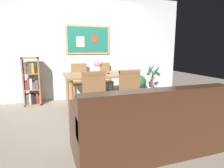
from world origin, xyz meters
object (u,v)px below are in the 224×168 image
Objects in this scene: potted_palm at (152,85)px; flower_vase at (98,65)px; dining_table at (99,78)px; tv_remote at (108,73)px; dining_chair_near_left at (93,93)px; potted_ivy at (140,84)px; dining_chair_near_right at (127,90)px; leather_couch at (147,127)px; bookshelf at (32,84)px; dining_chair_far_right at (103,78)px; dining_chair_far_left at (80,79)px.

flower_vase is at bearing -164.36° from potted_palm.
dining_table is 8.82× the size of tv_remote.
dining_table is 1.56× the size of dining_chair_near_left.
potted_palm is (0.23, -0.29, -0.00)m from potted_ivy.
leather_couch is at bearing -100.36° from dining_chair_near_right.
bookshelf reaches higher than dining_chair_near_left.
dining_chair_near_right is 5.66× the size of tv_remote.
potted_ivy is (1.02, -0.03, -0.21)m from dining_chair_far_right.
dining_chair_far_left is at bearing 110.40° from dining_chair_near_right.
dining_table is 0.28m from flower_vase.
dining_chair_far_left is 1.09m from bookshelf.
bookshelf is 1.20× the size of potted_palm.
tv_remote is (-0.10, 0.78, 0.22)m from dining_chair_near_right.
leather_couch is (-0.22, -2.69, -0.23)m from dining_chair_far_right.
bookshelf reaches higher than leather_couch.
dining_chair_far_right is at bearing 1.82° from bookshelf.
tv_remote is at bearing -12.48° from flower_vase.
bookshelf is at bearing -178.18° from dining_chair_far_right.
leather_couch is at bearing -94.76° from dining_chair_far_right.
tv_remote is at bearing 97.45° from dining_chair_near_right.
dining_chair_far_right is (0.32, 0.80, -0.11)m from dining_table.
flower_vase is (0.32, 0.83, 0.39)m from dining_chair_near_left.
flower_vase is (-0.33, -0.77, 0.39)m from dining_chair_far_right.
tv_remote is at bearing 56.25° from dining_chair_near_left.
potted_ivy is at bearing 127.69° from potted_palm.
potted_palm is (1.90, 1.27, -0.22)m from dining_chair_near_left.
flower_vase is (-0.01, 0.03, 0.28)m from dining_table.
dining_chair_far_right is 1.00× the size of dining_chair_near_right.
potted_ivy is 3.54× the size of tv_remote.
leather_couch is 1.67× the size of bookshelf.
dining_table is 1.56× the size of dining_chair_near_right.
dining_table is 1.58m from bookshelf.
dining_chair_near_right is 1.13m from leather_couch.
flower_vase is (-1.36, -0.74, 0.60)m from potted_ivy.
potted_ivy is at bearing 43.04° from dining_chair_near_left.
bookshelf is (-1.70, -0.05, -0.05)m from dining_chair_far_right.
dining_chair_far_left is at bearing 110.30° from dining_table.
tv_remote is at bearing -58.51° from dining_chair_far_left.
dining_chair_far_right is 0.51× the size of leather_couch.
bookshelf is (-1.68, 1.54, -0.05)m from dining_chair_near_right.
leather_couch is at bearing -60.68° from bookshelf.
potted_palm is at bearing 58.02° from leather_couch.
potted_ivy is at bearing 28.48° from flower_vase.
bookshelf reaches higher than potted_palm.
dining_chair_far_right is 0.85m from tv_remote.
dining_chair_near_left is 1.57m from dining_chair_far_left.
dining_chair_far_right is at bearing 68.06° from dining_table.
bookshelf is 3.53× the size of flower_vase.
flower_vase is (-1.58, -0.44, 0.60)m from potted_palm.
bookshelf reaches higher than flower_vase.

